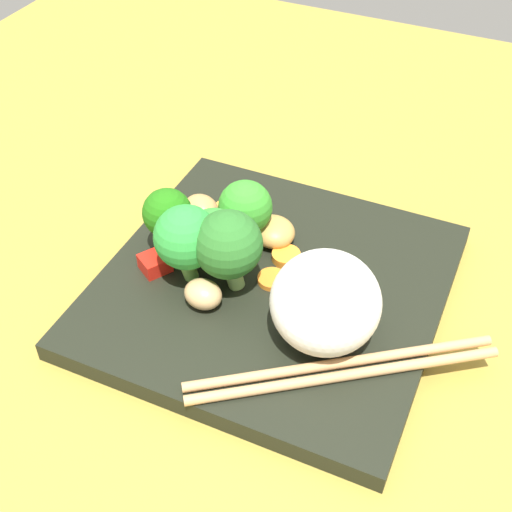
{
  "coord_description": "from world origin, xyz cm",
  "views": [
    {
      "loc": [
        35.86,
        15.0,
        39.87
      ],
      "look_at": [
        -0.17,
        -1.49,
        3.64
      ],
      "focal_mm": 48.32,
      "sensor_mm": 36.0,
      "label": 1
    }
  ],
  "objects_px": {
    "rice_mound": "(326,302)",
    "broccoli_floret_1": "(216,233)",
    "square_plate": "(272,289)",
    "chopstick_pair": "(343,369)",
    "carrot_slice_3": "(277,279)"
  },
  "relations": [
    {
      "from": "rice_mound",
      "to": "broccoli_floret_1",
      "type": "height_order",
      "value": "rice_mound"
    },
    {
      "from": "square_plate",
      "to": "rice_mound",
      "type": "xyz_separation_m",
      "value": [
        0.03,
        0.05,
        0.04
      ]
    },
    {
      "from": "carrot_slice_3",
      "to": "chopstick_pair",
      "type": "relative_size",
      "value": 0.12
    },
    {
      "from": "square_plate",
      "to": "broccoli_floret_1",
      "type": "bearing_deg",
      "value": -93.8
    },
    {
      "from": "rice_mound",
      "to": "square_plate",
      "type": "bearing_deg",
      "value": -121.28
    },
    {
      "from": "carrot_slice_3",
      "to": "rice_mound",
      "type": "bearing_deg",
      "value": 55.89
    },
    {
      "from": "square_plate",
      "to": "carrot_slice_3",
      "type": "height_order",
      "value": "carrot_slice_3"
    },
    {
      "from": "rice_mound",
      "to": "chopstick_pair",
      "type": "bearing_deg",
      "value": 41.09
    },
    {
      "from": "square_plate",
      "to": "chopstick_pair",
      "type": "xyz_separation_m",
      "value": [
        0.06,
        0.08,
        0.01
      ]
    },
    {
      "from": "broccoli_floret_1",
      "to": "carrot_slice_3",
      "type": "height_order",
      "value": "broccoli_floret_1"
    },
    {
      "from": "square_plate",
      "to": "carrot_slice_3",
      "type": "xyz_separation_m",
      "value": [
        -0.0,
        0.0,
        0.01
      ]
    },
    {
      "from": "chopstick_pair",
      "to": "broccoli_floret_1",
      "type": "bearing_deg",
      "value": 117.71
    },
    {
      "from": "carrot_slice_3",
      "to": "broccoli_floret_1",
      "type": "bearing_deg",
      "value": -91.91
    },
    {
      "from": "rice_mound",
      "to": "chopstick_pair",
      "type": "distance_m",
      "value": 0.05
    },
    {
      "from": "chopstick_pair",
      "to": "square_plate",
      "type": "bearing_deg",
      "value": 106.57
    }
  ]
}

